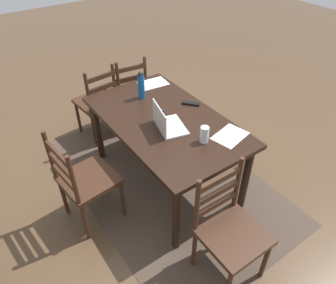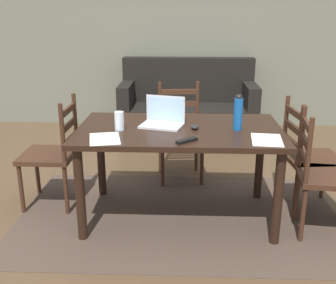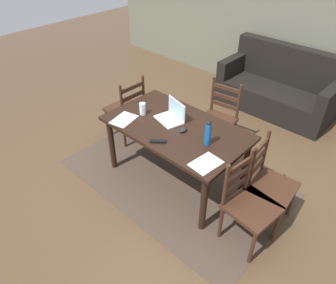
% 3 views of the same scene
% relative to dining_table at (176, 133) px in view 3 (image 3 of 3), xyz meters
% --- Properties ---
extents(ground_plane, '(14.00, 14.00, 0.00)m').
position_rel_dining_table_xyz_m(ground_plane, '(0.00, 0.00, -0.67)').
color(ground_plane, brown).
extents(area_rug, '(2.63, 1.64, 0.01)m').
position_rel_dining_table_xyz_m(area_rug, '(0.00, 0.00, -0.67)').
color(area_rug, '#47382D').
rests_on(area_rug, ground).
extents(wall_back, '(8.00, 0.12, 2.70)m').
position_rel_dining_table_xyz_m(wall_back, '(0.00, 2.87, 0.68)').
color(wall_back, '#6B6D5B').
rests_on(wall_back, ground).
extents(dining_table, '(1.59, 0.93, 0.76)m').
position_rel_dining_table_xyz_m(dining_table, '(0.00, 0.00, 0.00)').
color(dining_table, black).
rests_on(dining_table, ground).
extents(chair_far_head, '(0.49, 0.49, 0.95)m').
position_rel_dining_table_xyz_m(chair_far_head, '(-0.00, 0.84, -0.21)').
color(chair_far_head, '#3D2316').
rests_on(chair_far_head, ground).
extents(chair_right_near, '(0.49, 0.49, 0.95)m').
position_rel_dining_table_xyz_m(chair_right_near, '(1.08, -0.18, -0.21)').
color(chair_right_near, '#3D2316').
rests_on(chair_right_near, ground).
extents(chair_right_far, '(0.48, 0.48, 0.95)m').
position_rel_dining_table_xyz_m(chair_right_far, '(1.08, 0.18, -0.21)').
color(chair_right_far, '#3D2316').
rests_on(chair_right_far, ground).
extents(chair_left_far, '(0.44, 0.44, 0.95)m').
position_rel_dining_table_xyz_m(chair_left_far, '(-1.08, 0.19, -0.21)').
color(chair_left_far, '#3D2316').
rests_on(chair_left_far, ground).
extents(couch, '(1.80, 0.80, 1.00)m').
position_rel_dining_table_xyz_m(couch, '(0.08, 2.40, -0.31)').
color(couch, black).
rests_on(couch, ground).
extents(laptop, '(0.37, 0.29, 0.23)m').
position_rel_dining_table_xyz_m(laptop, '(-0.13, 0.08, 0.15)').
color(laptop, silver).
rests_on(laptop, dining_table).
extents(water_bottle, '(0.07, 0.07, 0.28)m').
position_rel_dining_table_xyz_m(water_bottle, '(0.44, -0.03, 0.24)').
color(water_bottle, '#145199').
rests_on(water_bottle, dining_table).
extents(drinking_glass, '(0.07, 0.07, 0.14)m').
position_rel_dining_table_xyz_m(drinking_glass, '(-0.46, -0.07, 0.17)').
color(drinking_glass, silver).
rests_on(drinking_glass, dining_table).
extents(computer_mouse, '(0.06, 0.10, 0.03)m').
position_rel_dining_table_xyz_m(computer_mouse, '(0.12, -0.02, 0.11)').
color(computer_mouse, black).
rests_on(computer_mouse, dining_table).
extents(tv_remote, '(0.16, 0.14, 0.02)m').
position_rel_dining_table_xyz_m(tv_remote, '(0.06, -0.34, 0.10)').
color(tv_remote, black).
rests_on(tv_remote, dining_table).
extents(paper_stack_left, '(0.24, 0.32, 0.00)m').
position_rel_dining_table_xyz_m(paper_stack_left, '(0.62, -0.28, 0.10)').
color(paper_stack_left, white).
rests_on(paper_stack_left, dining_table).
extents(paper_stack_right, '(0.27, 0.34, 0.00)m').
position_rel_dining_table_xyz_m(paper_stack_right, '(-0.53, -0.30, 0.10)').
color(paper_stack_right, white).
rests_on(paper_stack_right, dining_table).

